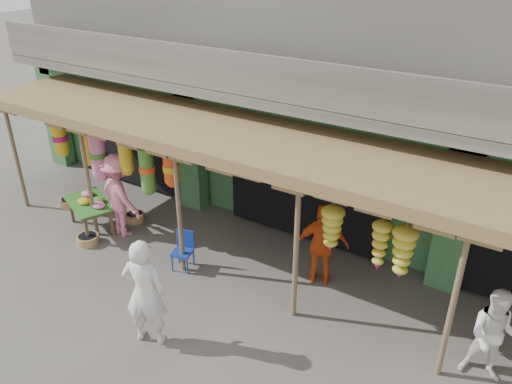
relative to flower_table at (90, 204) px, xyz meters
The scene contains 12 objects.
ground 4.31m from the flower_table, ahead, with size 80.00×80.00×0.00m, color #514C47.
building 7.06m from the flower_table, 49.18° to the left, with size 16.40×6.80×7.00m.
awning 4.62m from the flower_table, 11.83° to the left, with size 14.00×2.70×2.79m.
flower_table is the anchor object (origin of this frame).
blue_chair 2.71m from the flower_table, ahead, with size 0.46×0.47×0.79m.
basket_left 1.52m from the flower_table, 162.09° to the left, with size 0.47×0.47×0.20m, color brown.
basket_mid 0.83m from the flower_table, 52.64° to the right, with size 0.48×0.48×0.18m, color olive.
basket_right 1.08m from the flower_table, 53.46° to the left, with size 0.43×0.43×0.20m, color olive.
person_front 4.05m from the flower_table, 28.62° to the right, with size 0.70×0.46×1.92m, color silver.
person_right 8.36m from the flower_table, ahead, with size 0.76×0.59×1.57m, color white.
person_vendor 5.33m from the flower_table, 10.52° to the left, with size 0.98×0.41×1.67m, color #D64A14.
person_shopper 0.85m from the flower_table, 17.40° to the left, with size 1.23×0.71×1.91m, color #DD7589.
Camera 1 is at (4.11, -6.35, 5.94)m, focal length 35.00 mm.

